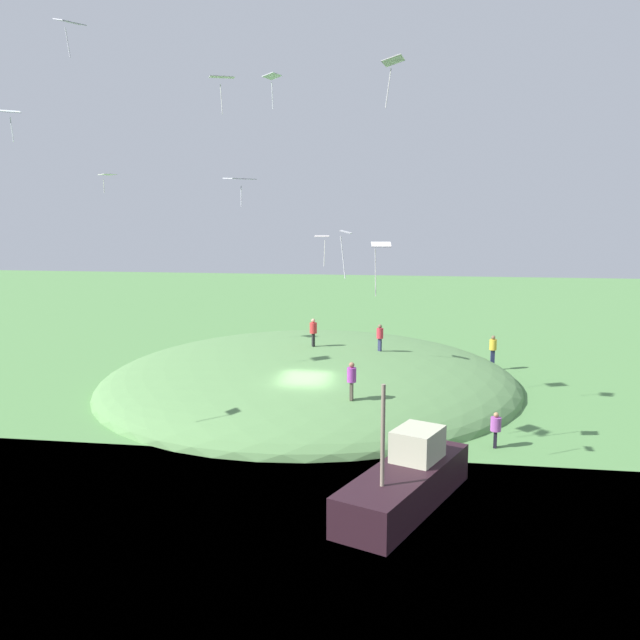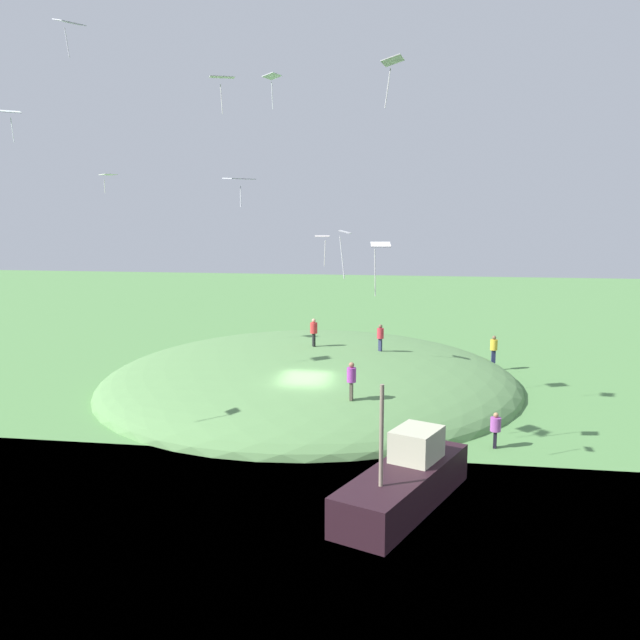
{
  "view_description": "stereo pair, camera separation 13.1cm",
  "coord_description": "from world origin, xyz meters",
  "px_view_note": "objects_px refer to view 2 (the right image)",
  "views": [
    {
      "loc": [
        -33.23,
        -5.74,
        10.31
      ],
      "look_at": [
        -0.35,
        -0.8,
        5.06
      ],
      "focal_mm": 38.26,
      "sensor_mm": 36.0,
      "label": 1
    },
    {
      "loc": [
        -33.21,
        -5.87,
        10.31
      ],
      "look_at": [
        -0.35,
        -0.8,
        5.06
      ],
      "focal_mm": 38.26,
      "sensor_mm": 36.0,
      "label": 2
    }
  ],
  "objects_px": {
    "person_near_shore": "(496,426)",
    "kite_3": "(222,78)",
    "kite_0": "(392,62)",
    "kite_2": "(323,238)",
    "kite_4": "(380,249)",
    "boat_on_lake": "(405,482)",
    "person_with_child": "(314,329)",
    "kite_1": "(344,237)",
    "kite_5": "(69,24)",
    "kite_7": "(8,112)",
    "person_walking_path": "(494,346)",
    "person_watching_kites": "(351,376)",
    "kite_9": "(239,179)",
    "person_on_hilltop": "(380,334)",
    "kite_8": "(272,78)",
    "kite_10": "(108,175)"
  },
  "relations": [
    {
      "from": "kite_0",
      "to": "kite_5",
      "type": "xyz_separation_m",
      "value": [
        -4.41,
        10.83,
        0.71
      ]
    },
    {
      "from": "person_watching_kites",
      "to": "kite_2",
      "type": "bearing_deg",
      "value": -151.73
    },
    {
      "from": "kite_0",
      "to": "boat_on_lake",
      "type": "bearing_deg",
      "value": -168.0
    },
    {
      "from": "kite_4",
      "to": "kite_7",
      "type": "distance_m",
      "value": 18.59
    },
    {
      "from": "kite_0",
      "to": "kite_2",
      "type": "relative_size",
      "value": 1.13
    },
    {
      "from": "kite_0",
      "to": "kite_4",
      "type": "xyz_separation_m",
      "value": [
        0.15,
        0.4,
        -7.15
      ]
    },
    {
      "from": "kite_4",
      "to": "kite_8",
      "type": "bearing_deg",
      "value": 56.48
    },
    {
      "from": "boat_on_lake",
      "to": "person_near_shore",
      "type": "relative_size",
      "value": 4.62
    },
    {
      "from": "kite_5",
      "to": "kite_7",
      "type": "relative_size",
      "value": 0.85
    },
    {
      "from": "kite_2",
      "to": "kite_9",
      "type": "distance_m",
      "value": 11.44
    },
    {
      "from": "person_walking_path",
      "to": "person_with_child",
      "type": "bearing_deg",
      "value": -164.4
    },
    {
      "from": "person_with_child",
      "to": "kite_10",
      "type": "height_order",
      "value": "kite_10"
    },
    {
      "from": "kite_5",
      "to": "kite_8",
      "type": "relative_size",
      "value": 0.86
    },
    {
      "from": "kite_2",
      "to": "kite_10",
      "type": "height_order",
      "value": "kite_10"
    },
    {
      "from": "person_near_shore",
      "to": "kite_5",
      "type": "height_order",
      "value": "kite_5"
    },
    {
      "from": "person_on_hilltop",
      "to": "kite_9",
      "type": "distance_m",
      "value": 16.51
    },
    {
      "from": "person_watching_kites",
      "to": "kite_3",
      "type": "relative_size",
      "value": 1.04
    },
    {
      "from": "person_watching_kites",
      "to": "boat_on_lake",
      "type": "bearing_deg",
      "value": 27.96
    },
    {
      "from": "person_on_hilltop",
      "to": "kite_7",
      "type": "bearing_deg",
      "value": 69.32
    },
    {
      "from": "person_with_child",
      "to": "kite_9",
      "type": "distance_m",
      "value": 15.82
    },
    {
      "from": "kite_9",
      "to": "kite_7",
      "type": "bearing_deg",
      "value": 73.29
    },
    {
      "from": "kite_7",
      "to": "kite_8",
      "type": "distance_m",
      "value": 12.4
    },
    {
      "from": "kite_3",
      "to": "kite_5",
      "type": "relative_size",
      "value": 1.37
    },
    {
      "from": "kite_5",
      "to": "kite_10",
      "type": "relative_size",
      "value": 0.98
    },
    {
      "from": "person_with_child",
      "to": "kite_3",
      "type": "bearing_deg",
      "value": 126.05
    },
    {
      "from": "person_walking_path",
      "to": "kite_2",
      "type": "bearing_deg",
      "value": -152.51
    },
    {
      "from": "kite_9",
      "to": "kite_0",
      "type": "bearing_deg",
      "value": -80.36
    },
    {
      "from": "person_with_child",
      "to": "kite_2",
      "type": "bearing_deg",
      "value": 170.02
    },
    {
      "from": "person_with_child",
      "to": "person_on_hilltop",
      "type": "xyz_separation_m",
      "value": [
        -0.11,
        -4.02,
        -0.19
      ]
    },
    {
      "from": "person_with_child",
      "to": "kite_7",
      "type": "distance_m",
      "value": 19.8
    },
    {
      "from": "person_near_shore",
      "to": "kite_3",
      "type": "height_order",
      "value": "kite_3"
    },
    {
      "from": "person_with_child",
      "to": "person_walking_path",
      "type": "bearing_deg",
      "value": -94.76
    },
    {
      "from": "person_walking_path",
      "to": "kite_1",
      "type": "relative_size",
      "value": 1.03
    },
    {
      "from": "person_walking_path",
      "to": "person_on_hilltop",
      "type": "relative_size",
      "value": 1.14
    },
    {
      "from": "kite_0",
      "to": "kite_9",
      "type": "bearing_deg",
      "value": 99.64
    },
    {
      "from": "person_near_shore",
      "to": "person_with_child",
      "type": "bearing_deg",
      "value": 53.9
    },
    {
      "from": "kite_8",
      "to": "kite_1",
      "type": "bearing_deg",
      "value": -146.4
    },
    {
      "from": "kite_8",
      "to": "person_with_child",
      "type": "bearing_deg",
      "value": -2.6
    },
    {
      "from": "boat_on_lake",
      "to": "kite_4",
      "type": "height_order",
      "value": "kite_4"
    },
    {
      "from": "person_near_shore",
      "to": "kite_4",
      "type": "xyz_separation_m",
      "value": [
        -2.18,
        5.07,
        7.86
      ]
    },
    {
      "from": "kite_9",
      "to": "kite_10",
      "type": "bearing_deg",
      "value": 43.37
    },
    {
      "from": "person_with_child",
      "to": "kite_1",
      "type": "height_order",
      "value": "kite_1"
    },
    {
      "from": "kite_7",
      "to": "kite_9",
      "type": "height_order",
      "value": "kite_7"
    },
    {
      "from": "kite_1",
      "to": "kite_5",
      "type": "height_order",
      "value": "kite_5"
    },
    {
      "from": "kite_4",
      "to": "kite_1",
      "type": "bearing_deg",
      "value": 156.63
    },
    {
      "from": "person_on_hilltop",
      "to": "kite_7",
      "type": "relative_size",
      "value": 1.07
    },
    {
      "from": "kite_5",
      "to": "kite_7",
      "type": "xyz_separation_m",
      "value": [
        7.0,
        6.98,
        -1.82
      ]
    },
    {
      "from": "person_walking_path",
      "to": "kite_4",
      "type": "xyz_separation_m",
      "value": [
        -17.58,
        6.42,
        7.22
      ]
    },
    {
      "from": "person_on_hilltop",
      "to": "kite_5",
      "type": "distance_m",
      "value": 23.66
    },
    {
      "from": "kite_0",
      "to": "person_watching_kites",
      "type": "bearing_deg",
      "value": 27.99
    }
  ]
}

